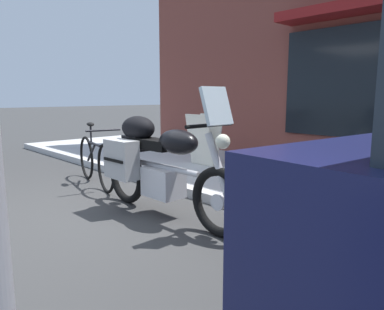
# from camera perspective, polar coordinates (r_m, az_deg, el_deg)

# --- Properties ---
(ground_plane) EXTENTS (80.00, 80.00, 0.00)m
(ground_plane) POSITION_cam_1_polar(r_m,az_deg,el_deg) (4.38, -14.76, -8.72)
(ground_plane) COLOR #363636
(touring_motorcycle) EXTENTS (2.22, 0.69, 1.42)m
(touring_motorcycle) POSITION_cam_1_polar(r_m,az_deg,el_deg) (4.03, -5.60, -1.03)
(touring_motorcycle) COLOR black
(touring_motorcycle) RESTS_ON ground_plane
(parked_bicycle) EXTENTS (1.66, 0.53, 0.94)m
(parked_bicycle) POSITION_cam_1_polar(r_m,az_deg,el_deg) (5.61, -14.93, -0.84)
(parked_bicycle) COLOR black
(parked_bicycle) RESTS_ON ground_plane
(sandwich_board_sign) EXTENTS (0.55, 0.41, 0.89)m
(sandwich_board_sign) POSITION_cam_1_polar(r_m,az_deg,el_deg) (6.41, 1.91, 2.45)
(sandwich_board_sign) COLOR silver
(sandwich_board_sign) RESTS_ON sidewalk_curb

